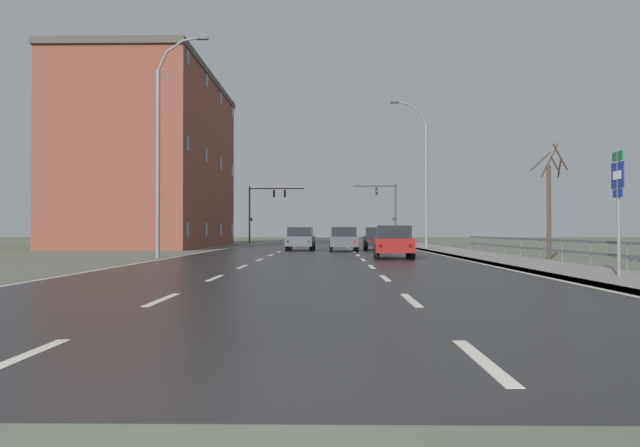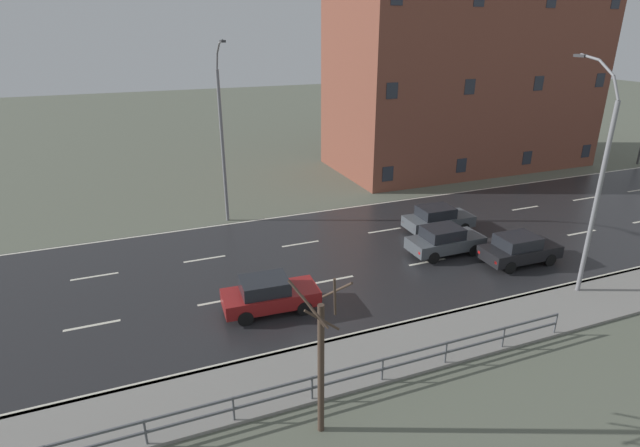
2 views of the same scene
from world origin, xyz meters
TOP-DOWN VIEW (x-y plane):
  - ground_plane at (0.00, 48.00)m, footprint 160.00×160.00m
  - guardrail at (9.85, 19.90)m, footprint 0.07×31.19m
  - street_lamp_midground at (7.43, 39.13)m, footprint 2.60×0.24m
  - street_lamp_left_bank at (-7.44, 25.94)m, footprint 2.55×0.24m
  - car_mid_centre at (3.87, 25.37)m, footprint 2.01×4.19m
  - car_near_right at (-1.13, 37.30)m, footprint 1.93×4.15m
  - car_far_left at (4.12, 38.73)m, footprint 1.91×4.14m
  - car_far_right at (1.73, 35.81)m, footprint 1.85×4.10m
  - brick_building at (-14.13, 47.97)m, footprint 10.47×22.39m
  - bare_tree_mid at (11.13, 24.90)m, footprint 1.60×1.71m

SIDE VIEW (x-z plane):
  - ground_plane at x=0.00m, z-range -0.12..0.00m
  - guardrail at x=9.85m, z-range 0.21..1.21m
  - car_mid_centre at x=3.87m, z-range 0.02..1.59m
  - car_near_right at x=-1.13m, z-range 0.02..1.59m
  - car_far_left at x=4.12m, z-range 0.02..1.59m
  - car_far_right at x=1.73m, z-range 0.02..1.59m
  - bare_tree_mid at x=11.13m, z-range -0.14..5.31m
  - street_lamp_midground at x=7.43m, z-range -0.12..10.34m
  - street_lamp_left_bank at x=-7.44m, z-range -0.12..10.78m
  - brick_building at x=-14.13m, z-range 0.01..14.44m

